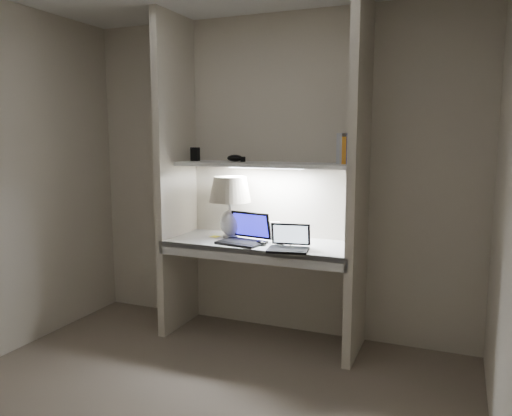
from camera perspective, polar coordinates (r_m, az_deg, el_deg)
The scene contains 17 objects.
back_wall at distance 3.98m, azimuth 2.02°, elevation 3.68°, with size 3.20×0.01×2.50m, color beige.
alcove_panel_left at distance 4.05m, azimuth -9.10°, elevation 3.66°, with size 0.06×0.55×2.50m, color beige.
alcove_panel_right at distance 3.52m, azimuth 11.66°, elevation 2.93°, with size 0.06×0.55×2.50m, color beige.
desk at distance 3.80m, azimuth 0.54°, elevation -4.15°, with size 1.40×0.55×0.04m, color white.
desk_apron at distance 3.57m, azimuth -1.01°, elevation -5.45°, with size 1.46×0.03×0.10m, color silver.
shelf at distance 3.81m, azimuth 1.08°, elevation 4.99°, with size 1.40×0.36×0.03m, color silver.
strip_light at distance 3.81m, azimuth 1.08°, elevation 4.66°, with size 0.60×0.04×0.01m, color white.
table_lamp at distance 3.90m, azimuth -2.98°, elevation 1.30°, with size 0.33×0.33×0.48m.
laptop_main at distance 3.76m, azimuth -1.26°, elevation -3.19°, with size 0.37×0.34×0.22m.
laptop_netbook at distance 3.52m, azimuth 3.79°, elevation -4.14°, with size 0.32×0.29×0.18m.
speaker at distance 3.93m, azimuth 2.05°, elevation -2.51°, with size 0.09×0.06×0.13m, color silver.
mouse at distance 3.68m, azimuth 0.64°, elevation -3.98°, with size 0.10×0.06×0.04m, color black.
cable_coil at distance 3.65m, azimuth 3.28°, elevation -4.25°, with size 0.10×0.10×0.01m, color black.
sticky_note at distance 4.00m, azimuth -4.70°, elevation -3.27°, with size 0.07×0.07×0.00m, color #FFF735.
book_row at distance 3.69m, azimuth 10.97°, elevation 6.59°, with size 0.21×0.15×0.22m.
shelf_box at distance 4.08m, azimuth -6.97°, elevation 6.12°, with size 0.06×0.05×0.11m, color black.
shelf_gadget at distance 3.94m, azimuth -2.42°, elevation 5.72°, with size 0.13×0.09×0.05m, color black.
Camera 1 is at (1.37, -2.23, 1.56)m, focal length 35.00 mm.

